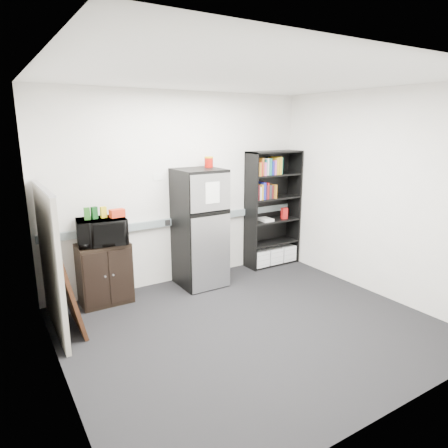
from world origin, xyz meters
The scene contains 18 objects.
floor centered at (0.00, 0.00, 0.00)m, with size 4.00×4.00×0.00m, color black.
wall_back centered at (0.00, 1.75, 1.35)m, with size 4.00×0.02×2.70m, color white.
wall_right centered at (2.00, 0.00, 1.35)m, with size 0.02×3.50×2.70m, color white.
wall_left centered at (-2.00, 0.00, 1.35)m, with size 0.02×3.50×2.70m, color white.
ceiling centered at (0.00, 0.00, 2.70)m, with size 4.00×3.50×0.02m, color white.
electrical_raceway centered at (0.00, 1.72, 0.90)m, with size 3.92×0.05×0.10m, color gray.
wall_note centered at (-0.35, 1.74, 1.55)m, with size 0.14×0.00×0.10m, color white.
bookshelf centered at (1.53, 1.57, 0.91)m, with size 0.90×0.34×1.85m.
cubicle_partition centered at (-1.90, 1.08, 0.81)m, with size 0.06×1.30×1.62m.
cabinet centered at (-1.23, 1.50, 0.40)m, with size 0.63×0.43×0.79m.
microwave centered at (-1.23, 1.48, 0.96)m, with size 0.59×0.40×0.33m, color black.
snack_box_a centered at (-1.38, 1.52, 1.19)m, with size 0.07×0.05×0.15m, color #215B1A.
snack_box_b centered at (-1.29, 1.52, 1.19)m, with size 0.07×0.05×0.15m, color #0C3913.
snack_box_c centered at (-1.18, 1.52, 1.19)m, with size 0.07×0.05×0.14m, color gold.
snack_bag centered at (-1.02, 1.47, 1.17)m, with size 0.18×0.10×0.10m, color red.
refrigerator centered at (0.12, 1.42, 0.83)m, with size 0.63×0.65×1.66m.
coffee_can centered at (0.34, 1.55, 1.75)m, with size 0.12×0.12×0.17m.
framed_poster centered at (-1.77, 1.00, 0.47)m, with size 0.23×0.74×0.94m.
Camera 1 is at (-2.45, -3.38, 2.23)m, focal length 32.00 mm.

